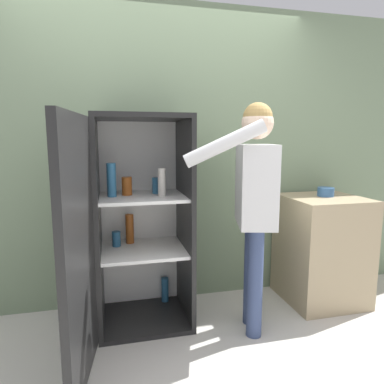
% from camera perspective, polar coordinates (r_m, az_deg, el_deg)
% --- Properties ---
extents(ground_plane, '(12.00, 12.00, 0.00)m').
position_cam_1_polar(ground_plane, '(2.46, -1.11, -26.76)').
color(ground_plane, beige).
extents(wall_back, '(7.00, 0.06, 2.55)m').
position_cam_1_polar(wall_back, '(2.97, -5.28, 5.78)').
color(wall_back, gray).
rests_on(wall_back, ground_plane).
extents(refrigerator, '(0.84, 1.31, 1.61)m').
position_cam_1_polar(refrigerator, '(2.56, -10.26, -5.53)').
color(refrigerator, black).
rests_on(refrigerator, ground_plane).
extents(person, '(0.74, 0.57, 1.68)m').
position_cam_1_polar(person, '(2.49, 10.34, 0.28)').
color(person, '#384770').
rests_on(person, ground_plane).
extents(counter, '(0.64, 0.64, 0.93)m').
position_cam_1_polar(counter, '(3.28, 20.77, -8.86)').
color(counter, tan).
rests_on(counter, ground_plane).
extents(bowl, '(0.14, 0.14, 0.08)m').
position_cam_1_polar(bowl, '(3.21, 21.39, 0.02)').
color(bowl, '#335B8E').
rests_on(bowl, counter).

